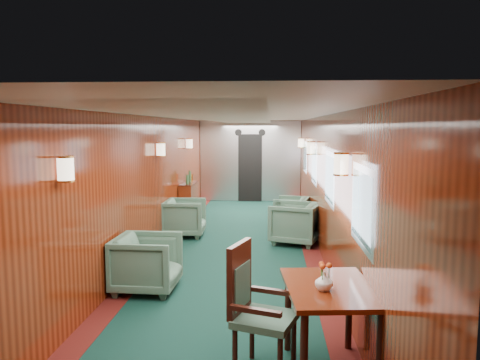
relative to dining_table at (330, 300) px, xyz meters
The scene contains 12 objects.
room 4.20m from the dining_table, 106.32° to the left, with size 12.00×12.10×2.40m.
bulkhead 9.92m from the dining_table, 96.66° to the left, with size 2.98×0.17×2.39m.
windows_right 4.26m from the dining_table, 85.35° to the left, with size 0.02×8.60×0.80m.
wall_sconces 4.76m from the dining_table, 104.35° to the left, with size 2.97×7.97×0.25m.
dining_table is the anchor object (origin of this frame).
side_chair 0.68m from the dining_table, behind, with size 0.65×0.67×1.18m.
credenza 7.33m from the dining_table, 109.86° to the left, with size 0.31×1.00×1.17m.
flower_vase 0.25m from the dining_table, 119.52° to the right, with size 0.15×0.15×0.16m, color silver.
armchair_left_near 2.98m from the dining_table, 137.51° to the left, with size 0.82×0.84×0.77m, color #1B3F32.
armchair_left_far 5.69m from the dining_table, 113.60° to the left, with size 0.81×0.83×0.76m, color #1B3F32.
armchair_right_near 4.74m from the dining_table, 90.72° to the left, with size 0.84×0.87×0.79m, color #1B3F32.
armchair_right_far 6.33m from the dining_table, 90.61° to the left, with size 0.71×0.73×0.66m, color #1B3F32.
Camera 1 is at (0.62, -7.96, 2.21)m, focal length 35.00 mm.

